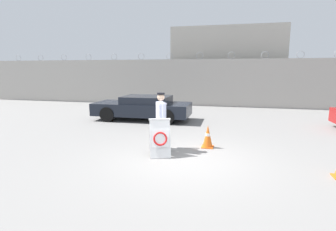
% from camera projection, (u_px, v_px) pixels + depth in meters
% --- Properties ---
extents(ground_plane, '(90.00, 90.00, 0.00)m').
position_uv_depth(ground_plane, '(187.00, 160.00, 7.22)').
color(ground_plane, gray).
extents(perimeter_wall, '(36.00, 0.30, 3.60)m').
position_uv_depth(perimeter_wall, '(214.00, 83.00, 17.62)').
color(perimeter_wall, '#ADA8A0').
rests_on(perimeter_wall, ground_plane).
extents(building_block, '(8.22, 7.99, 5.56)m').
position_uv_depth(building_block, '(227.00, 66.00, 22.59)').
color(building_block, '#B2ADA3').
rests_on(building_block, ground_plane).
extents(barricade_sign, '(0.81, 0.95, 1.08)m').
position_uv_depth(barricade_sign, '(160.00, 137.00, 7.59)').
color(barricade_sign, white).
rests_on(barricade_sign, ground_plane).
extents(security_guard, '(0.42, 0.68, 1.77)m').
position_uv_depth(security_guard, '(161.00, 118.00, 8.11)').
color(security_guard, '#232838').
rests_on(security_guard, ground_plane).
extents(traffic_cone_far, '(0.37, 0.37, 0.72)m').
position_uv_depth(traffic_cone_far, '(208.00, 136.00, 8.35)').
color(traffic_cone_far, orange).
rests_on(traffic_cone_far, ground_plane).
extents(parked_car_front_coupe, '(4.72, 2.02, 1.18)m').
position_uv_depth(parked_car_front_coupe, '(143.00, 107.00, 12.92)').
color(parked_car_front_coupe, black).
rests_on(parked_car_front_coupe, ground_plane).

